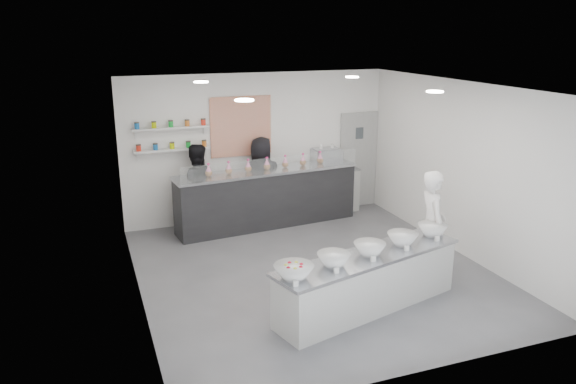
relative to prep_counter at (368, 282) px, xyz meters
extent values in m
plane|color=#515156|center=(-0.24, 1.41, -0.41)|extent=(6.00, 6.00, 0.00)
plane|color=white|center=(-0.24, 1.41, 2.59)|extent=(6.00, 6.00, 0.00)
plane|color=white|center=(-0.24, 4.41, 1.09)|extent=(5.50, 0.00, 5.50)
plane|color=white|center=(-2.99, 1.41, 1.09)|extent=(0.00, 6.00, 6.00)
plane|color=white|center=(2.51, 1.41, 1.09)|extent=(0.00, 6.00, 6.00)
cube|color=#979795|center=(2.06, 4.38, 0.64)|extent=(0.88, 0.04, 2.10)
cube|color=#B92F00|center=(-0.59, 4.38, 1.54)|extent=(1.25, 0.03, 1.20)
cube|color=silver|center=(-1.99, 4.31, 1.19)|extent=(1.45, 0.22, 0.04)
cube|color=silver|center=(-1.99, 4.31, 1.61)|extent=(1.45, 0.22, 0.04)
cylinder|color=white|center=(-1.64, 0.41, 2.57)|extent=(0.24, 0.24, 0.02)
cylinder|color=white|center=(1.16, 0.41, 2.57)|extent=(0.24, 0.24, 0.02)
cylinder|color=white|center=(-1.64, 3.01, 2.57)|extent=(0.24, 0.24, 0.02)
cylinder|color=white|center=(1.16, 3.01, 2.57)|extent=(0.24, 0.24, 0.02)
cube|color=#BABAB6|center=(0.00, 0.00, 0.00)|extent=(3.07, 1.44, 0.82)
cube|color=black|center=(-0.23, 3.82, 0.17)|extent=(3.78, 1.07, 1.16)
cube|color=white|center=(-0.20, 3.50, 0.91)|extent=(3.66, 0.40, 0.32)
cube|color=#BABAB6|center=(1.31, 4.19, 0.06)|extent=(1.26, 0.40, 0.94)
cube|color=#93969E|center=(1.21, 4.19, 0.76)|extent=(0.59, 0.41, 0.45)
imported|color=white|center=(1.42, 0.60, 0.47)|extent=(0.56, 0.72, 1.75)
imported|color=black|center=(-1.60, 4.07, 0.45)|extent=(0.91, 0.75, 1.72)
imported|color=black|center=(-0.27, 4.07, 0.48)|extent=(0.99, 0.79, 1.77)
camera|label=1|loc=(-3.57, -6.38, 3.44)|focal=35.00mm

